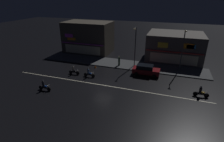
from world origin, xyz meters
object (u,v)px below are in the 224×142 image
object	(u,v)px
pedestrian_on_sidewalk	(119,61)
parked_car_near_kerb	(146,70)
motorcycle_trailing_far	(44,86)
streetlamp_west	(135,44)
motorcycle_opposite_lane	(74,71)
motorcycle_following	(89,73)
traffic_cone	(95,66)
motorcycle_lead	(201,92)
streetlamp_mid	(183,47)

from	to	relation	value
pedestrian_on_sidewalk	parked_car_near_kerb	bearing A→B (deg)	-98.71
pedestrian_on_sidewalk	motorcycle_trailing_far	xyz separation A→B (m)	(-6.98, -12.01, -0.34)
streetlamp_west	motorcycle_opposite_lane	bearing A→B (deg)	-143.11
motorcycle_opposite_lane	motorcycle_following	bearing A→B (deg)	4.32
parked_car_near_kerb	motorcycle_opposite_lane	bearing A→B (deg)	-162.02
traffic_cone	motorcycle_lead	bearing A→B (deg)	-15.52
motorcycle_lead	motorcycle_opposite_lane	distance (m)	18.91
pedestrian_on_sidewalk	motorcycle_following	size ratio (longest dim) A/B	0.94
pedestrian_on_sidewalk	traffic_cone	world-z (taller)	pedestrian_on_sidewalk
parked_car_near_kerb	motorcycle_lead	size ratio (longest dim) A/B	2.26
parked_car_near_kerb	traffic_cone	bearing A→B (deg)	179.77
streetlamp_west	motorcycle_opposite_lane	world-z (taller)	streetlamp_west
streetlamp_west	parked_car_near_kerb	size ratio (longest dim) A/B	1.63
motorcycle_following	motorcycle_trailing_far	bearing A→B (deg)	-121.24
streetlamp_west	motorcycle_following	world-z (taller)	streetlamp_west
streetlamp_west	streetlamp_mid	bearing A→B (deg)	1.50
motorcycle_lead	motorcycle_trailing_far	bearing A→B (deg)	-161.41
streetlamp_mid	motorcycle_lead	world-z (taller)	streetlamp_mid
motorcycle_trailing_far	streetlamp_mid	bearing A→B (deg)	-144.23
streetlamp_mid	motorcycle_lead	xyz separation A→B (m)	(2.53, -7.65, -3.69)
streetlamp_west	parked_car_near_kerb	world-z (taller)	streetlamp_west
pedestrian_on_sidewalk	motorcycle_lead	size ratio (longest dim) A/B	0.94
pedestrian_on_sidewalk	parked_car_near_kerb	distance (m)	5.72
motorcycle_following	motorcycle_opposite_lane	size ratio (longest dim) A/B	1.00
streetlamp_mid	streetlamp_west	bearing A→B (deg)	-178.50
motorcycle_lead	motorcycle_opposite_lane	xyz separation A→B (m)	(-18.88, 0.98, 0.00)
streetlamp_mid	traffic_cone	size ratio (longest dim) A/B	12.89
streetlamp_west	traffic_cone	distance (m)	8.07
motorcycle_following	motorcycle_opposite_lane	world-z (taller)	same
streetlamp_mid	motorcycle_opposite_lane	distance (m)	18.04
motorcycle_following	streetlamp_mid	bearing A→B (deg)	28.67
motorcycle_opposite_lane	pedestrian_on_sidewalk	bearing A→B (deg)	52.51
streetlamp_west	motorcycle_trailing_far	world-z (taller)	streetlamp_west
parked_car_near_kerb	motorcycle_trailing_far	size ratio (longest dim) A/B	2.26
motorcycle_trailing_far	traffic_cone	distance (m)	10.24
motorcycle_lead	traffic_cone	size ratio (longest dim) A/B	3.45
pedestrian_on_sidewalk	motorcycle_following	bearing A→B (deg)	168.28
streetlamp_mid	pedestrian_on_sidewalk	xyz separation A→B (m)	(-10.42, -0.71, -3.35)
streetlamp_mid	motorcycle_trailing_far	size ratio (longest dim) A/B	3.73
motorcycle_trailing_far	streetlamp_west	bearing A→B (deg)	-128.05
parked_car_near_kerb	motorcycle_opposite_lane	xyz separation A→B (m)	(-11.16, -3.62, -0.24)
motorcycle_following	pedestrian_on_sidewalk	bearing A→B (deg)	64.86
motorcycle_trailing_far	traffic_cone	size ratio (longest dim) A/B	3.45
motorcycle_following	motorcycle_trailing_far	world-z (taller)	same
streetlamp_mid	pedestrian_on_sidewalk	bearing A→B (deg)	-176.11
motorcycle_trailing_far	traffic_cone	world-z (taller)	motorcycle_trailing_far
streetlamp_mid	motorcycle_following	xyz separation A→B (m)	(-13.54, -6.82, -3.69)
streetlamp_mid	pedestrian_on_sidewalk	world-z (taller)	streetlamp_mid
streetlamp_mid	motorcycle_trailing_far	bearing A→B (deg)	-143.84
pedestrian_on_sidewalk	parked_car_near_kerb	xyz separation A→B (m)	(5.23, -2.34, -0.10)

